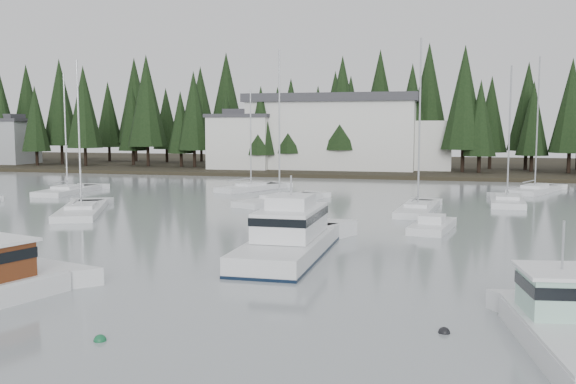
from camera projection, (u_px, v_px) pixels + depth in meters
The scene contains 17 objects.
far_shore_land at pixel (378, 166), 108.13m from camera, with size 240.00×54.00×1.00m, color black.
conifer_treeline at pixel (370, 171), 97.53m from camera, with size 200.00×22.00×20.00m, color black, non-canonical shape.
house_west at pixel (243, 140), 94.77m from camera, with size 9.54×7.42×8.75m.
house_far_west at pixel (8, 140), 107.13m from camera, with size 8.48×7.42×8.25m.
harbor_inn at pixel (347, 133), 94.14m from camera, with size 29.50×11.50×10.90m.
cabin_cruiser_center at pixel (289, 242), 33.56m from camera, with size 3.62×11.32×4.85m.
lobster_boat_teal at pixel (572, 335), 19.28m from camera, with size 3.91×8.14×4.35m.
sailboat_2 at pixel (68, 192), 64.89m from camera, with size 3.58×8.82×12.64m.
sailboat_3 at pixel (279, 202), 56.70m from camera, with size 6.16×10.27×13.95m.
sailboat_6 at pixel (535, 191), 65.72m from camera, with size 6.25×9.33×14.30m.
sailboat_7 at pixel (251, 190), 67.91m from camera, with size 6.01×8.77×11.11m.
sailboat_8 at pixel (82, 213), 49.81m from camera, with size 6.98×10.73×12.32m.
sailboat_9 at pixel (507, 203), 55.74m from camera, with size 3.04×8.10×12.44m.
sailboat_11 at pixel (418, 211), 50.64m from camera, with size 3.20×9.47×14.08m.
runabout_1 at pixel (432, 228), 41.69m from camera, with size 3.05×5.71×1.42m.
mooring_buoy_green at pixel (100, 341), 20.27m from camera, with size 0.41×0.41×0.41m, color #145933.
mooring_buoy_dark at pixel (444, 333), 21.05m from camera, with size 0.40×0.40×0.40m, color black.
Camera 1 is at (12.18, -11.38, 6.77)m, focal length 40.00 mm.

